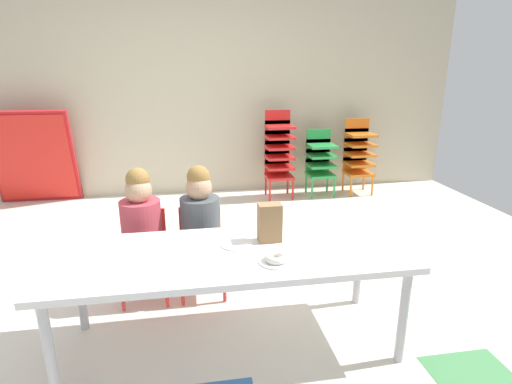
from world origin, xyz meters
The scene contains 13 objects.
ground_plane centered at (-0.01, 0.00, -0.01)m, with size 6.65×4.53×0.02m.
back_wall centered at (0.00, 2.26, 1.31)m, with size 6.65×0.10×2.61m, color beige.
craft_table centered at (0.15, -0.85, 0.53)m, with size 1.91×0.70×0.58m.
seated_child_near_camera centered at (-0.37, -0.26, 0.55)m, with size 0.32×0.31×0.92m.
seated_child_middle_seat centered at (0.01, -0.26, 0.55)m, with size 0.32×0.31×0.92m.
kid_chair_red_stack centered at (1.02, 1.87, 0.58)m, with size 0.32×0.30×1.04m.
kid_chair_green_stack centered at (1.54, 1.86, 0.46)m, with size 0.32×0.30×0.80m.
kid_chair_orange_stack centered at (2.03, 1.87, 0.52)m, with size 0.32×0.30×0.92m.
folded_activity_table centered at (-1.79, 2.06, 0.54)m, with size 0.90×0.29×1.09m.
paper_bag_brown centered at (0.38, -0.74, 0.69)m, with size 0.13×0.09×0.22m, color #9E754C.
paper_plate_near_edge centered at (0.36, -1.01, 0.59)m, with size 0.18×0.18×0.01m, color white.
paper_plate_center_table centered at (0.19, -0.76, 0.59)m, with size 0.18×0.18×0.01m, color white.
donut_powdered_on_plate centered at (0.36, -1.01, 0.61)m, with size 0.12×0.12×0.04m, color white.
Camera 1 is at (-0.05, -2.85, 1.53)m, focal length 28.76 mm.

